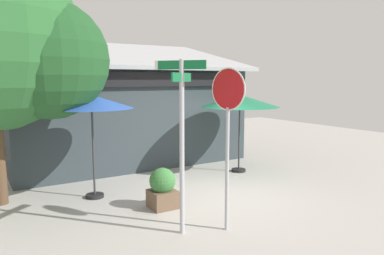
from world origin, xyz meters
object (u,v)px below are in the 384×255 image
street_sign_post (182,129)px  patio_umbrella_royal_blue_left (92,103)px  patio_umbrella_forest_green_center (240,101)px  sidewalk_planter (162,188)px  stop_sign (228,118)px  shade_tree (5,46)px

street_sign_post → patio_umbrella_royal_blue_left: 3.07m
patio_umbrella_forest_green_center → sidewalk_planter: (-3.56, -1.67, -1.76)m
street_sign_post → patio_umbrella_royal_blue_left: size_ratio=1.25×
patio_umbrella_forest_green_center → patio_umbrella_royal_blue_left: bearing=-178.2°
stop_sign → sidewalk_planter: 2.49m
shade_tree → patio_umbrella_royal_blue_left: bearing=-17.6°
shade_tree → sidewalk_planter: 4.73m
stop_sign → patio_umbrella_royal_blue_left: bearing=115.9°
stop_sign → patio_umbrella_royal_blue_left: 3.63m
street_sign_post → stop_sign: 0.89m
stop_sign → street_sign_post: bearing=158.5°
street_sign_post → sidewalk_planter: 2.11m
street_sign_post → sidewalk_planter: size_ratio=3.53×
patio_umbrella_royal_blue_left → sidewalk_planter: 2.65m
stop_sign → patio_umbrella_royal_blue_left: size_ratio=1.20×
street_sign_post → patio_umbrella_forest_green_center: street_sign_post is taller
stop_sign → patio_umbrella_forest_green_center: size_ratio=1.24×
stop_sign → sidewalk_planter: (-0.49, 1.74, -1.72)m
street_sign_post → sidewalk_planter: street_sign_post is taller
street_sign_post → sidewalk_planter: (0.32, 1.42, -1.53)m
patio_umbrella_royal_blue_left → shade_tree: size_ratio=0.45×
shade_tree → stop_sign: bearing=-49.0°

